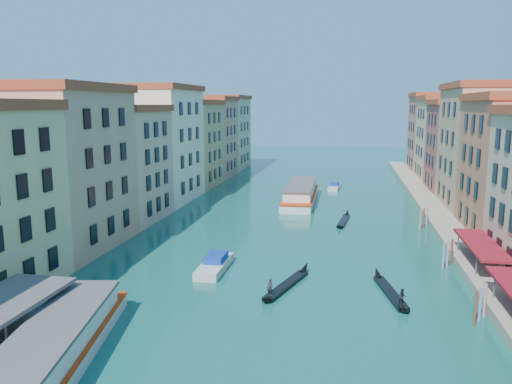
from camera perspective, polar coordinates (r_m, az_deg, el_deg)
left_bank_palazzos at (r=87.17m, az=-12.62°, el=4.59°), size 12.80×128.40×21.00m
right_bank_palazzos at (r=83.46m, az=25.71°, el=3.64°), size 12.80×128.40×21.00m
quay at (r=83.12m, az=19.91°, el=-2.45°), size 4.00×140.00×1.00m
mooring_poles_right at (r=48.13m, az=23.45°, el=-10.56°), size 1.44×54.24×3.20m
vaporetto_near at (r=38.15m, az=-21.75°, el=-15.86°), size 8.12×20.31×2.95m
vaporetto_far at (r=91.74m, az=5.13°, el=-0.11°), size 5.44×22.75×3.37m
gondola_fore at (r=49.18m, az=3.50°, el=-10.43°), size 4.13×10.99×2.25m
gondola_right at (r=48.76m, az=15.18°, el=-10.92°), size 3.06×10.60×2.13m
gondola_far at (r=76.54m, az=9.99°, el=-3.17°), size 2.05×10.58×1.50m
motorboat_mid at (r=54.21m, az=-4.73°, el=-8.21°), size 2.46×7.76×1.61m
motorboat_far at (r=105.82m, az=8.94°, el=0.60°), size 2.49×6.52×1.32m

